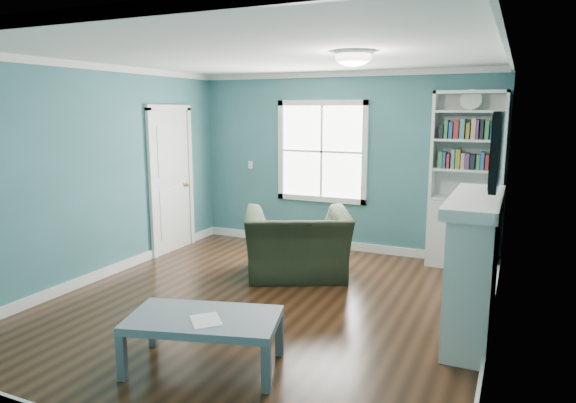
% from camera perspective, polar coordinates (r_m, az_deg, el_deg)
% --- Properties ---
extents(floor, '(5.00, 5.00, 0.00)m').
position_cam_1_polar(floor, '(5.61, -2.64, -11.42)').
color(floor, black).
rests_on(floor, ground).
extents(room_walls, '(5.00, 5.00, 5.00)m').
position_cam_1_polar(room_walls, '(5.24, -2.78, 4.89)').
color(room_walls, '#306665').
rests_on(room_walls, ground).
extents(trim, '(4.50, 5.00, 2.60)m').
position_cam_1_polar(trim, '(5.28, -2.75, 1.16)').
color(trim, white).
rests_on(trim, ground).
extents(window, '(1.40, 0.06, 1.50)m').
position_cam_1_polar(window, '(7.64, 3.77, 5.56)').
color(window, white).
rests_on(window, room_walls).
extents(bookshelf, '(0.90, 0.35, 2.31)m').
position_cam_1_polar(bookshelf, '(7.06, 19.09, 0.33)').
color(bookshelf, silver).
rests_on(bookshelf, ground).
extents(fireplace, '(0.44, 1.58, 1.30)m').
position_cam_1_polar(fireplace, '(5.05, 20.08, -6.86)').
color(fireplace, black).
rests_on(fireplace, ground).
extents(tv, '(0.06, 1.10, 0.65)m').
position_cam_1_polar(tv, '(4.85, 22.29, 5.43)').
color(tv, black).
rests_on(tv, fireplace).
extents(door, '(0.12, 0.98, 2.17)m').
position_cam_1_polar(door, '(7.66, -12.83, 2.50)').
color(door, silver).
rests_on(door, ground).
extents(ceiling_fixture, '(0.38, 0.38, 0.15)m').
position_cam_1_polar(ceiling_fixture, '(4.99, 7.27, 15.69)').
color(ceiling_fixture, white).
rests_on(ceiling_fixture, room_walls).
extents(light_switch, '(0.08, 0.01, 0.12)m').
position_cam_1_polar(light_switch, '(8.16, -4.18, 4.09)').
color(light_switch, white).
rests_on(light_switch, room_walls).
extents(recliner, '(1.50, 1.30, 1.11)m').
position_cam_1_polar(recliner, '(6.38, 1.03, -3.50)').
color(recliner, black).
rests_on(recliner, ground).
extents(coffee_table, '(1.33, 0.95, 0.44)m').
position_cam_1_polar(coffee_table, '(4.28, -9.35, -13.16)').
color(coffee_table, '#555D66').
rests_on(coffee_table, ground).
extents(paper_sheet, '(0.35, 0.35, 0.00)m').
position_cam_1_polar(paper_sheet, '(4.17, -9.11, -12.90)').
color(paper_sheet, white).
rests_on(paper_sheet, coffee_table).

